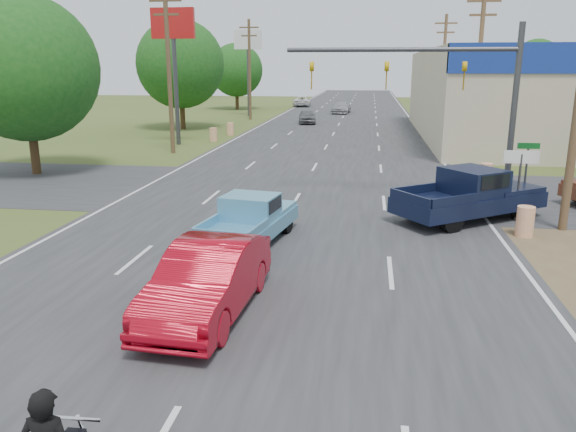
% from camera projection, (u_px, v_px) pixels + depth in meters
% --- Properties ---
extents(main_road, '(15.00, 180.00, 0.02)m').
position_uv_depth(main_road, '(333.00, 134.00, 46.14)').
color(main_road, '#2D2D30').
rests_on(main_road, ground).
extents(cross_road, '(120.00, 10.00, 0.02)m').
position_uv_depth(cross_road, '(302.00, 190.00, 25.10)').
color(cross_road, '#2D2D30').
rests_on(cross_road, ground).
extents(utility_pole_2, '(2.00, 0.28, 10.00)m').
position_uv_depth(utility_pole_2, '(479.00, 67.00, 34.86)').
color(utility_pole_2, '#4C3823').
rests_on(utility_pole_2, ground).
extents(utility_pole_3, '(2.00, 0.28, 10.00)m').
position_uv_depth(utility_pole_3, '(443.00, 67.00, 52.08)').
color(utility_pole_3, '#4C3823').
rests_on(utility_pole_3, ground).
extents(utility_pole_5, '(2.00, 0.28, 10.00)m').
position_uv_depth(utility_pole_5, '(169.00, 67.00, 34.61)').
color(utility_pole_5, '#4C3823').
rests_on(utility_pole_5, ground).
extents(utility_pole_6, '(2.00, 0.28, 10.00)m').
position_uv_depth(utility_pole_6, '(250.00, 67.00, 57.56)').
color(utility_pole_6, '#4C3823').
rests_on(utility_pole_6, ground).
extents(tree_0, '(7.14, 7.14, 8.84)m').
position_uv_depth(tree_0, '(25.00, 69.00, 27.59)').
color(tree_0, '#422D19').
rests_on(tree_0, ground).
extents(tree_1, '(7.56, 7.56, 9.36)m').
position_uv_depth(tree_1, '(180.00, 64.00, 48.48)').
color(tree_1, '#422D19').
rests_on(tree_1, ground).
extents(tree_2, '(6.72, 6.72, 8.32)m').
position_uv_depth(tree_2, '(236.00, 70.00, 71.69)').
color(tree_2, '#422D19').
rests_on(tree_2, ground).
extents(tree_5, '(7.98, 7.98, 9.88)m').
position_uv_depth(tree_5, '(536.00, 64.00, 93.11)').
color(tree_5, '#422D19').
rests_on(tree_5, ground).
extents(tree_6, '(8.82, 8.82, 10.92)m').
position_uv_depth(tree_6, '(188.00, 60.00, 101.21)').
color(tree_6, '#422D19').
rests_on(tree_6, ground).
extents(barrel_0, '(0.56, 0.56, 1.00)m').
position_uv_depth(barrel_0, '(525.00, 222.00, 18.13)').
color(barrel_0, orange).
rests_on(barrel_0, ground).
extents(barrel_1, '(0.56, 0.56, 1.00)m').
position_uv_depth(barrel_1, '(486.00, 174.00, 26.21)').
color(barrel_1, orange).
rests_on(barrel_1, ground).
extents(barrel_2, '(0.56, 0.56, 1.00)m').
position_uv_depth(barrel_2, '(213.00, 135.00, 41.45)').
color(barrel_2, orange).
rests_on(barrel_2, ground).
extents(barrel_3, '(0.56, 0.56, 1.00)m').
position_uv_depth(barrel_3, '(230.00, 129.00, 45.23)').
color(barrel_3, orange).
rests_on(barrel_3, ground).
extents(pole_sign_left_near, '(3.00, 0.35, 9.20)m').
position_uv_depth(pole_sign_left_near, '(174.00, 39.00, 38.09)').
color(pole_sign_left_near, '#3F3F44').
rests_on(pole_sign_left_near, ground).
extents(pole_sign_left_far, '(3.00, 0.35, 9.20)m').
position_uv_depth(pole_sign_left_far, '(248.00, 50.00, 61.05)').
color(pole_sign_left_far, '#3F3F44').
rests_on(pole_sign_left_far, ground).
extents(lane_sign, '(1.20, 0.08, 2.52)m').
position_uv_depth(lane_sign, '(520.00, 168.00, 19.66)').
color(lane_sign, '#3F3F44').
rests_on(lane_sign, ground).
extents(street_name_sign, '(0.80, 0.08, 2.61)m').
position_uv_depth(street_name_sign, '(526.00, 169.00, 21.08)').
color(street_name_sign, '#3F3F44').
rests_on(street_name_sign, ground).
extents(signal_mast, '(9.12, 0.40, 7.00)m').
position_uv_depth(signal_mast, '(446.00, 81.00, 22.11)').
color(signal_mast, '#3F3F44').
rests_on(signal_mast, ground).
extents(red_convertible, '(2.01, 4.94, 1.60)m').
position_uv_depth(red_convertible, '(208.00, 280.00, 12.34)').
color(red_convertible, '#A30717').
rests_on(red_convertible, ground).
extents(blue_pickup, '(2.51, 4.82, 1.52)m').
position_uv_depth(blue_pickup, '(251.00, 218.00, 17.48)').
color(blue_pickup, black).
rests_on(blue_pickup, ground).
extents(navy_pickup, '(5.80, 5.07, 1.86)m').
position_uv_depth(navy_pickup, '(472.00, 194.00, 20.06)').
color(navy_pickup, black).
rests_on(navy_pickup, ground).
extents(distant_car_grey, '(2.10, 4.12, 1.34)m').
position_uv_depth(distant_car_grey, '(307.00, 117.00, 54.49)').
color(distant_car_grey, slate).
rests_on(distant_car_grey, ground).
extents(distant_car_silver, '(2.33, 5.09, 1.44)m').
position_uv_depth(distant_car_silver, '(341.00, 107.00, 66.58)').
color(distant_car_silver, '#A5A5A9').
rests_on(distant_car_silver, ground).
extents(distant_car_white, '(2.61, 5.12, 1.39)m').
position_uv_depth(distant_car_white, '(302.00, 101.00, 78.24)').
color(distant_car_white, silver).
rests_on(distant_car_white, ground).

